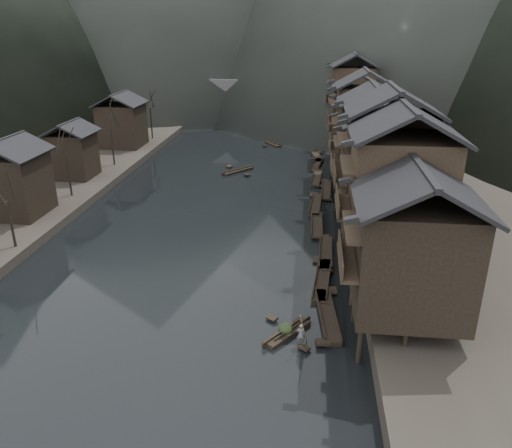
# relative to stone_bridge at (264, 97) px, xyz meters

# --- Properties ---
(water) EXTENTS (300.00, 300.00, 0.00)m
(water) POSITION_rel_stone_bridge_xyz_m (0.00, -72.00, -5.11)
(water) COLOR black
(water) RESTS_ON ground
(right_bank) EXTENTS (40.00, 200.00, 1.80)m
(right_bank) POSITION_rel_stone_bridge_xyz_m (35.00, -32.00, -4.21)
(right_bank) COLOR #2D2823
(right_bank) RESTS_ON ground
(left_bank) EXTENTS (40.00, 200.00, 1.20)m
(left_bank) POSITION_rel_stone_bridge_xyz_m (-35.00, -32.00, -4.51)
(left_bank) COLOR #2D2823
(left_bank) RESTS_ON ground
(stilt_houses) EXTENTS (9.00, 67.60, 15.54)m
(stilt_houses) POSITION_rel_stone_bridge_xyz_m (17.28, -52.35, 3.82)
(stilt_houses) COLOR black
(stilt_houses) RESTS_ON ground
(left_houses) EXTENTS (8.10, 53.20, 8.73)m
(left_houses) POSITION_rel_stone_bridge_xyz_m (-20.50, -51.88, 0.55)
(left_houses) COLOR black
(left_houses) RESTS_ON left_bank
(bare_trees) EXTENTS (3.88, 63.09, 7.76)m
(bare_trees) POSITION_rel_stone_bridge_xyz_m (-17.00, -51.67, 1.53)
(bare_trees) COLOR black
(bare_trees) RESTS_ON left_bank
(moored_sampans) EXTENTS (2.85, 67.16, 0.47)m
(moored_sampans) POSITION_rel_stone_bridge_xyz_m (12.00, -48.59, -4.91)
(moored_sampans) COLOR black
(moored_sampans) RESTS_ON water
(midriver_boats) EXTENTS (7.50, 45.20, 0.45)m
(midriver_boats) POSITION_rel_stone_bridge_xyz_m (1.35, -19.08, -4.91)
(midriver_boats) COLOR black
(midriver_boats) RESTS_ON water
(stone_bridge) EXTENTS (40.00, 6.00, 9.00)m
(stone_bridge) POSITION_rel_stone_bridge_xyz_m (0.00, 0.00, 0.00)
(stone_bridge) COLOR #4C4C4F
(stone_bridge) RESTS_ON ground
(hero_sampan) EXTENTS (3.35, 4.19, 0.43)m
(hero_sampan) POSITION_rel_stone_bridge_xyz_m (9.54, -79.90, -4.91)
(hero_sampan) COLOR black
(hero_sampan) RESTS_ON water
(cargo_heap) EXTENTS (1.02, 1.33, 0.61)m
(cargo_heap) POSITION_rel_stone_bridge_xyz_m (9.41, -79.72, -4.37)
(cargo_heap) COLOR black
(cargo_heap) RESTS_ON hero_sampan
(boatman) EXTENTS (0.58, 0.38, 1.59)m
(boatman) POSITION_rel_stone_bridge_xyz_m (10.49, -81.20, -3.88)
(boatman) COLOR slate
(boatman) RESTS_ON hero_sampan
(bamboo_pole) EXTENTS (0.64, 1.87, 3.47)m
(bamboo_pole) POSITION_rel_stone_bridge_xyz_m (10.69, -81.20, -1.36)
(bamboo_pole) COLOR #8C7A51
(bamboo_pole) RESTS_ON boatman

